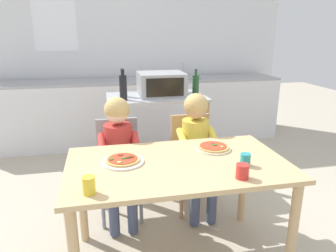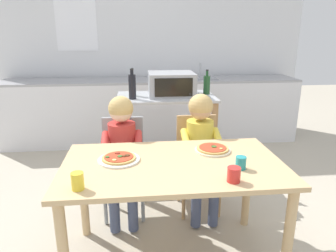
{
  "view_description": "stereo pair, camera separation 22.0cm",
  "coord_description": "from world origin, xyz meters",
  "px_view_note": "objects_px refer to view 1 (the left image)",
  "views": [
    {
      "loc": [
        -0.44,
        -1.76,
        1.51
      ],
      "look_at": [
        0.0,
        0.3,
        0.87
      ],
      "focal_mm": 33.35,
      "sensor_mm": 36.0,
      "label": 1
    },
    {
      "loc": [
        -0.22,
        -1.8,
        1.51
      ],
      "look_at": [
        0.0,
        0.3,
        0.87
      ],
      "focal_mm": 33.35,
      "sensor_mm": 36.0,
      "label": 2
    }
  ],
  "objects_px": {
    "child_in_yellow_shirt": "(197,139)",
    "pizza_plate_white": "(123,161)",
    "dining_chair_right": "(193,155)",
    "drinking_cup_red": "(242,171)",
    "bottle_clear_vinegar": "(123,87)",
    "kitchen_island_cart": "(156,125)",
    "drinking_cup_yellow": "(89,185)",
    "toaster_oven": "(161,84)",
    "bottle_slim_sauce": "(122,86)",
    "child_in_red_shirt": "(119,145)",
    "dining_chair_left": "(119,161)",
    "pizza_plate_cream": "(213,147)",
    "bottle_squat_spirits": "(196,84)",
    "dining_table": "(178,176)",
    "drinking_cup_teal": "(245,160)"
  },
  "relations": [
    {
      "from": "dining_table",
      "to": "bottle_clear_vinegar",
      "type": "bearing_deg",
      "value": 102.74
    },
    {
      "from": "pizza_plate_white",
      "to": "drinking_cup_yellow",
      "type": "height_order",
      "value": "drinking_cup_yellow"
    },
    {
      "from": "bottle_clear_vinegar",
      "to": "bottle_squat_spirits",
      "type": "bearing_deg",
      "value": 12.99
    },
    {
      "from": "bottle_clear_vinegar",
      "to": "child_in_yellow_shirt",
      "type": "bearing_deg",
      "value": -45.83
    },
    {
      "from": "drinking_cup_yellow",
      "to": "drinking_cup_teal",
      "type": "distance_m",
      "value": 0.94
    },
    {
      "from": "bottle_slim_sauce",
      "to": "drinking_cup_red",
      "type": "xyz_separation_m",
      "value": [
        0.55,
        -1.56,
        -0.24
      ]
    },
    {
      "from": "toaster_oven",
      "to": "bottle_slim_sauce",
      "type": "bearing_deg",
      "value": 176.37
    },
    {
      "from": "toaster_oven",
      "to": "bottle_squat_spirits",
      "type": "xyz_separation_m",
      "value": [
        0.36,
        0.04,
        -0.02
      ]
    },
    {
      "from": "bottle_slim_sauce",
      "to": "drinking_cup_yellow",
      "type": "xyz_separation_m",
      "value": [
        -0.29,
        -1.56,
        -0.24
      ]
    },
    {
      "from": "bottle_clear_vinegar",
      "to": "dining_chair_right",
      "type": "relative_size",
      "value": 0.35
    },
    {
      "from": "pizza_plate_white",
      "to": "bottle_clear_vinegar",
      "type": "bearing_deg",
      "value": 85.05
    },
    {
      "from": "child_in_yellow_shirt",
      "to": "pizza_plate_white",
      "type": "distance_m",
      "value": 0.8
    },
    {
      "from": "child_in_yellow_shirt",
      "to": "pizza_plate_white",
      "type": "xyz_separation_m",
      "value": [
        -0.64,
        -0.48,
        0.07
      ]
    },
    {
      "from": "bottle_squat_spirits",
      "to": "drinking_cup_yellow",
      "type": "relative_size",
      "value": 2.6
    },
    {
      "from": "bottle_squat_spirits",
      "to": "drinking_cup_red",
      "type": "xyz_separation_m",
      "value": [
        -0.2,
        -1.57,
        -0.24
      ]
    },
    {
      "from": "dining_chair_right",
      "to": "drinking_cup_red",
      "type": "xyz_separation_m",
      "value": [
        0.0,
        -0.95,
        0.28
      ]
    },
    {
      "from": "bottle_squat_spirits",
      "to": "dining_table",
      "type": "bearing_deg",
      "value": -111.23
    },
    {
      "from": "dining_chair_left",
      "to": "drinking_cup_teal",
      "type": "bearing_deg",
      "value": -47.46
    },
    {
      "from": "kitchen_island_cart",
      "to": "dining_table",
      "type": "height_order",
      "value": "kitchen_island_cart"
    },
    {
      "from": "child_in_red_shirt",
      "to": "child_in_yellow_shirt",
      "type": "bearing_deg",
      "value": 0.07
    },
    {
      "from": "toaster_oven",
      "to": "dining_chair_left",
      "type": "height_order",
      "value": "toaster_oven"
    },
    {
      "from": "kitchen_island_cart",
      "to": "drinking_cup_yellow",
      "type": "xyz_separation_m",
      "value": [
        -0.61,
        -1.52,
        0.17
      ]
    },
    {
      "from": "dining_chair_right",
      "to": "pizza_plate_white",
      "type": "xyz_separation_m",
      "value": [
        -0.64,
        -0.59,
        0.25
      ]
    },
    {
      "from": "kitchen_island_cart",
      "to": "dining_chair_right",
      "type": "bearing_deg",
      "value": -68.69
    },
    {
      "from": "child_in_red_shirt",
      "to": "drinking_cup_red",
      "type": "xyz_separation_m",
      "value": [
        0.64,
        -0.83,
        0.1
      ]
    },
    {
      "from": "toaster_oven",
      "to": "dining_chair_right",
      "type": "distance_m",
      "value": 0.81
    },
    {
      "from": "toaster_oven",
      "to": "child_in_red_shirt",
      "type": "relative_size",
      "value": 0.44
    },
    {
      "from": "drinking_cup_yellow",
      "to": "toaster_oven",
      "type": "bearing_deg",
      "value": 66.52
    },
    {
      "from": "bottle_slim_sauce",
      "to": "child_in_red_shirt",
      "type": "height_order",
      "value": "bottle_slim_sauce"
    },
    {
      "from": "pizza_plate_cream",
      "to": "drinking_cup_yellow",
      "type": "relative_size",
      "value": 2.61
    },
    {
      "from": "bottle_squat_spirits",
      "to": "child_in_red_shirt",
      "type": "bearing_deg",
      "value": -138.7
    },
    {
      "from": "bottle_squat_spirits",
      "to": "pizza_plate_cream",
      "type": "xyz_separation_m",
      "value": [
        -0.2,
        -1.11,
        -0.27
      ]
    },
    {
      "from": "dining_table",
      "to": "child_in_yellow_shirt",
      "type": "distance_m",
      "value": 0.62
    },
    {
      "from": "child_in_yellow_shirt",
      "to": "pizza_plate_cream",
      "type": "relative_size",
      "value": 4.13
    },
    {
      "from": "bottle_slim_sauce",
      "to": "dining_chair_left",
      "type": "distance_m",
      "value": 0.8
    },
    {
      "from": "bottle_slim_sauce",
      "to": "dining_chair_left",
      "type": "xyz_separation_m",
      "value": [
        -0.09,
        -0.6,
        -0.53
      ]
    },
    {
      "from": "toaster_oven",
      "to": "dining_table",
      "type": "xyz_separation_m",
      "value": [
        -0.13,
        -1.24,
        -0.39
      ]
    },
    {
      "from": "dining_chair_right",
      "to": "drinking_cup_red",
      "type": "distance_m",
      "value": 1.0
    },
    {
      "from": "bottle_clear_vinegar",
      "to": "child_in_red_shirt",
      "type": "distance_m",
      "value": 0.67
    },
    {
      "from": "bottle_slim_sauce",
      "to": "drinking_cup_teal",
      "type": "height_order",
      "value": "bottle_slim_sauce"
    },
    {
      "from": "bottle_clear_vinegar",
      "to": "dining_table",
      "type": "relative_size",
      "value": 0.2
    },
    {
      "from": "toaster_oven",
      "to": "dining_chair_left",
      "type": "bearing_deg",
      "value": -129.19
    },
    {
      "from": "drinking_cup_teal",
      "to": "child_in_red_shirt",
      "type": "bearing_deg",
      "value": 137.22
    },
    {
      "from": "dining_chair_right",
      "to": "pizza_plate_cream",
      "type": "bearing_deg",
      "value": -89.98
    },
    {
      "from": "child_in_red_shirt",
      "to": "pizza_plate_white",
      "type": "relative_size",
      "value": 3.8
    },
    {
      "from": "dining_table",
      "to": "dining_chair_left",
      "type": "height_order",
      "value": "dining_chair_left"
    },
    {
      "from": "dining_table",
      "to": "kitchen_island_cart",
      "type": "bearing_deg",
      "value": 86.45
    },
    {
      "from": "kitchen_island_cart",
      "to": "bottle_squat_spirits",
      "type": "distance_m",
      "value": 0.58
    },
    {
      "from": "dining_chair_left",
      "to": "pizza_plate_cream",
      "type": "height_order",
      "value": "dining_chair_left"
    },
    {
      "from": "kitchen_island_cart",
      "to": "bottle_slim_sauce",
      "type": "bearing_deg",
      "value": 172.92
    }
  ]
}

